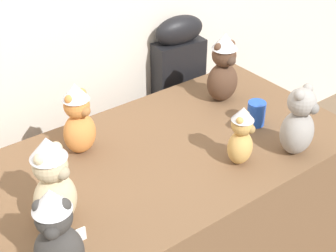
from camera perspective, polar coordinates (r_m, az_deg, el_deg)
display_table at (r=2.26m, az=-0.00°, el=-10.57°), size 1.57×0.86×0.75m
instrument_case at (r=2.77m, az=1.19°, el=2.49°), size 0.29×0.14×1.05m
teddy_bear_sand at (r=1.64m, az=-13.18°, el=-6.40°), size 0.19×0.18×0.34m
teddy_bear_ash at (r=2.01m, az=14.90°, el=0.36°), size 0.18×0.16×0.30m
teddy_bear_ginger at (r=1.97m, az=-10.35°, el=0.77°), size 0.17×0.15×0.31m
teddy_bear_charcoal at (r=1.47m, az=-12.80°, el=-12.18°), size 0.19×0.18×0.33m
teddy_bear_cocoa at (r=2.31m, az=6.42°, el=6.63°), size 0.16×0.14×0.34m
teddy_bear_honey at (r=1.91m, az=8.48°, el=-1.18°), size 0.14×0.13×0.25m
party_cup_blue at (r=2.20m, az=10.17°, el=1.46°), size 0.08×0.08×0.11m
name_card_front_left at (r=1.65m, az=-10.65°, el=-12.49°), size 0.07×0.01×0.05m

